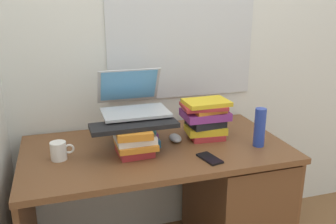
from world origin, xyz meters
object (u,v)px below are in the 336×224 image
object	(u,v)px
cell_phone	(210,158)
computer_mouse	(175,138)
book_stack_tall	(137,130)
mug	(59,151)
book_stack_keyboard_riser	(135,141)
water_bottle	(260,127)
laptop	(133,101)
keyboard	(134,125)
desk	(216,197)
book_stack_side	(205,118)

from	to	relation	value
cell_phone	computer_mouse	bearing A→B (deg)	95.10
book_stack_tall	mug	size ratio (longest dim) A/B	2.15
book_stack_keyboard_riser	computer_mouse	size ratio (longest dim) A/B	1.93
water_bottle	computer_mouse	bearing A→B (deg)	154.67
book_stack_tall	water_bottle	size ratio (longest dim) A/B	1.19
mug	cell_phone	world-z (taller)	mug
book_stack_keyboard_riser	mug	xyz separation A→B (m)	(-0.35, 0.05, -0.03)
book_stack_tall	mug	distance (m)	0.40
book_stack_keyboard_riser	cell_phone	distance (m)	0.37
computer_mouse	mug	distance (m)	0.60
laptop	cell_phone	world-z (taller)	laptop
keyboard	computer_mouse	xyz separation A→B (m)	(0.24, 0.10, -0.13)
mug	water_bottle	xyz separation A→B (m)	(0.99, -0.13, 0.06)
computer_mouse	water_bottle	bearing A→B (deg)	-25.33
water_bottle	book_stack_keyboard_riser	bearing A→B (deg)	172.53
desk	cell_phone	bearing A→B (deg)	-124.53
book_stack_side	cell_phone	xyz separation A→B (m)	(-0.09, -0.27, -0.11)
book_stack_tall	book_stack_keyboard_riser	bearing A→B (deg)	-106.99
desk	cell_phone	distance (m)	0.42
desk	book_stack_keyboard_riser	bearing A→B (deg)	-175.63
desk	water_bottle	bearing A→B (deg)	-34.64
water_bottle	laptop	bearing A→B (deg)	155.45
keyboard	laptop	bearing A→B (deg)	78.84
book_stack_tall	laptop	distance (m)	0.16
cell_phone	laptop	bearing A→B (deg)	117.02
laptop	cell_phone	xyz separation A→B (m)	(0.29, -0.35, -0.21)
desk	computer_mouse	distance (m)	0.42
laptop	mug	size ratio (longest dim) A/B	3.01
mug	book_stack_tall	bearing A→B (deg)	10.53
book_stack_keyboard_riser	laptop	world-z (taller)	laptop
book_stack_side	laptop	size ratio (longest dim) A/B	0.76
book_stack_side	laptop	world-z (taller)	laptop
keyboard	mug	bearing A→B (deg)	171.61
book_stack_keyboard_riser	book_stack_tall	bearing A→B (deg)	73.01
book_stack_side	water_bottle	distance (m)	0.29
water_bottle	book_stack_tall	bearing A→B (deg)	161.20
laptop	book_stack_keyboard_riser	bearing A→B (deg)	-100.02
desk	book_stack_tall	world-z (taller)	book_stack_tall
mug	water_bottle	distance (m)	1.00
laptop	desk	bearing A→B (deg)	-19.96
book_stack_side	keyboard	xyz separation A→B (m)	(-0.41, -0.11, 0.04)
laptop	keyboard	distance (m)	0.20
keyboard	computer_mouse	distance (m)	0.29
book_stack_side	computer_mouse	bearing A→B (deg)	-178.32
book_stack_tall	keyboard	world-z (taller)	book_stack_tall
desk	book_stack_tall	bearing A→B (deg)	168.73
computer_mouse	cell_phone	bearing A→B (deg)	-72.40
laptop	mug	distance (m)	0.45
desk	keyboard	world-z (taller)	keyboard
desk	keyboard	distance (m)	0.67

